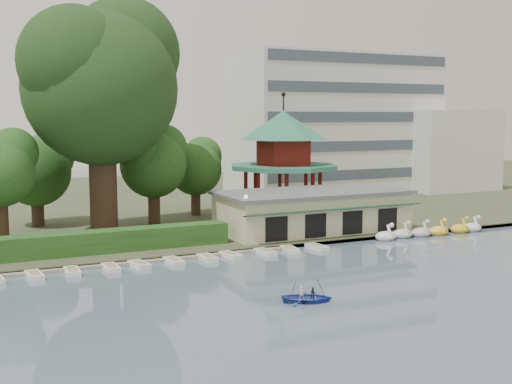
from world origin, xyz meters
TOP-DOWN VIEW (x-y plane):
  - ground_plane at (0.00, 0.00)m, footprint 220.00×220.00m
  - shore at (0.00, 52.00)m, footprint 220.00×70.00m
  - embankment at (0.00, 17.30)m, footprint 220.00×0.60m
  - dock at (-12.00, 17.20)m, footprint 34.00×1.60m
  - boathouse at (10.00, 21.97)m, footprint 18.60×9.39m
  - pavilion at (12.00, 32.00)m, footprint 12.40×12.40m
  - office_building at (32.67, 49.00)m, footprint 38.00×18.00m
  - hedge at (-15.00, 20.50)m, footprint 30.00×2.00m
  - lamp_post at (1.50, 19.00)m, footprint 0.36×0.36m
  - big_tree at (-8.81, 28.23)m, footprint 15.52×14.46m
  - small_trees at (-12.78, 31.94)m, footprint 39.36×16.51m
  - swan_boats at (20.08, 16.49)m, footprint 12.80×2.10m
  - moored_rowboats at (-10.12, 15.75)m, footprint 34.75×2.64m
  - rowboat_with_passengers at (-1.96, 2.15)m, footprint 5.36×4.71m

SIDE VIEW (x-z plane):
  - ground_plane at x=0.00m, z-range 0.00..0.00m
  - dock at x=-12.00m, z-range 0.00..0.24m
  - embankment at x=0.00m, z-range 0.00..0.30m
  - moored_rowboats at x=-10.12m, z-range 0.00..0.36m
  - shore at x=0.00m, z-range 0.00..0.40m
  - swan_boats at x=20.08m, z-range -0.56..1.35m
  - rowboat_with_passengers at x=-1.96m, z-range -0.54..1.47m
  - hedge at x=-15.00m, z-range 0.40..2.20m
  - boathouse at x=10.00m, z-range 0.42..4.32m
  - lamp_post at x=1.50m, z-range 1.20..5.48m
  - small_trees at x=-12.78m, z-range 1.23..11.54m
  - pavilion at x=12.00m, z-range 0.73..14.23m
  - office_building at x=32.67m, z-range -0.27..19.73m
  - big_tree at x=-8.81m, z-range 3.94..26.37m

